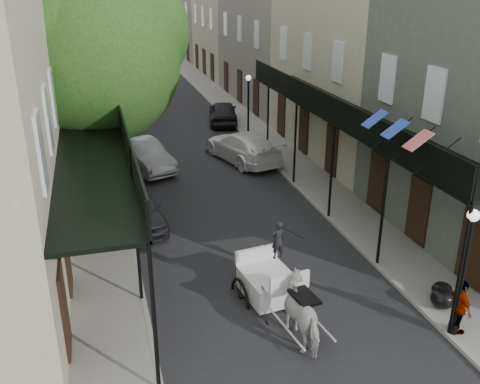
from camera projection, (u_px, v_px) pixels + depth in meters
ground at (287, 318)px, 15.56m from camera, size 140.00×140.00×0.00m
road at (176, 134)px, 33.39m from camera, size 8.00×90.00×0.01m
sidewalk_left at (94, 140)px, 32.13m from camera, size 2.20×90.00×0.12m
sidewalk_right at (253, 128)px, 34.62m from camera, size 2.20×90.00×0.12m
building_row_left at (31, 35)px, 38.19m from camera, size 5.00×80.00×10.50m
building_row_right at (260, 29)px, 42.47m from camera, size 5.00×80.00×10.50m
gallery_left at (97, 132)px, 19.06m from camera, size 2.20×18.05×4.88m
gallery_right at (343, 115)px, 21.45m from camera, size 2.20×18.05×4.88m
tree_near at (104, 50)px, 21.14m from camera, size 7.31×6.80×9.63m
tree_far at (95, 33)px, 33.86m from camera, size 6.45×6.00×8.61m
lamppost_right_near at (463, 271)px, 14.02m from camera, size 0.32×0.32×3.71m
lamppost_left at (124, 192)px, 19.12m from camera, size 0.32×0.32×3.71m
lamppost_right_far at (248, 105)px, 31.86m from camera, size 0.32×0.32×3.71m
horse at (305, 312)px, 14.38m from camera, size 1.18×2.11×1.70m
carriage at (263, 259)px, 16.53m from camera, size 1.94×2.67×2.84m
pedestrian_walking at (132, 178)px, 23.66m from camera, size 0.98×0.80×1.86m
pedestrian_sidewalk_left at (89, 133)px, 29.66m from camera, size 1.46×1.34×1.97m
pedestrian_sidewalk_right at (460, 307)px, 14.47m from camera, size 0.44×0.96×1.61m
car_left_near at (136, 208)px, 21.07m from camera, size 2.32×4.43×1.44m
car_left_mid at (144, 155)px, 27.11m from camera, size 3.00×4.87×1.52m
car_left_far at (126, 107)px, 37.56m from camera, size 2.21×4.51×1.23m
car_right_near at (242, 147)px, 28.39m from camera, size 3.56×5.83×1.58m
car_right_far at (223, 112)px, 35.56m from camera, size 2.67×4.74×1.52m
trash_bags at (442, 295)px, 15.94m from camera, size 0.97×1.12×0.60m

